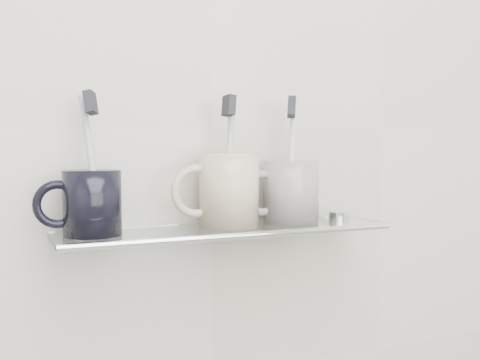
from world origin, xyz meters
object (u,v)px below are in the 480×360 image
mug_left (92,203)px  mug_center (229,190)px  shelf_glass (226,230)px  mug_right (291,192)px

mug_left → mug_center: 0.20m
shelf_glass → mug_right: mug_right is taller
mug_right → shelf_glass: bearing=-173.4°
shelf_glass → mug_left: (-0.20, 0.00, 0.05)m
mug_center → mug_right: 0.10m
shelf_glass → mug_center: (0.01, 0.00, 0.06)m
mug_center → mug_right: bearing=-5.9°
mug_right → mug_center: bearing=-176.0°
mug_left → mug_center: bearing=-3.9°
shelf_glass → mug_right: 0.12m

